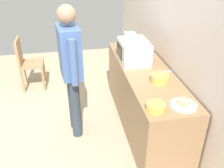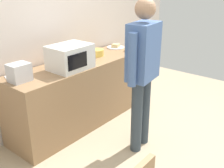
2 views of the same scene
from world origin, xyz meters
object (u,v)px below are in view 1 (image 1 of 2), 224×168
(microwave, at_px, (134,51))
(person_standing, at_px, (71,65))
(fork_utensil, at_px, (140,43))
(sandwich_plate, at_px, (183,104))
(cereal_bowl, at_px, (156,107))
(salad_bowl, at_px, (160,78))
(spoon_utensil, at_px, (166,72))
(wooden_chair, at_px, (27,61))
(toaster, at_px, (130,39))

(microwave, relative_size, person_standing, 0.28)
(fork_utensil, height_order, person_standing, person_standing)
(microwave, xyz_separation_m, sandwich_plate, (1.17, 0.22, -0.13))
(fork_utensil, bearing_deg, person_standing, -50.40)
(microwave, height_order, person_standing, person_standing)
(microwave, distance_m, cereal_bowl, 1.19)
(sandwich_plate, bearing_deg, person_standing, -129.35)
(sandwich_plate, distance_m, salad_bowl, 0.53)
(microwave, distance_m, fork_utensil, 0.77)
(salad_bowl, height_order, fork_utensil, salad_bowl)
(sandwich_plate, distance_m, spoon_utensil, 0.77)
(cereal_bowl, distance_m, spoon_utensil, 0.89)
(sandwich_plate, relative_size, person_standing, 0.16)
(spoon_utensil, height_order, wooden_chair, wooden_chair)
(toaster, height_order, fork_utensil, toaster)
(microwave, height_order, fork_utensil, microwave)
(cereal_bowl, height_order, fork_utensil, cereal_bowl)
(spoon_utensil, bearing_deg, salad_bowl, -36.20)
(sandwich_plate, height_order, person_standing, person_standing)
(cereal_bowl, height_order, person_standing, person_standing)
(spoon_utensil, relative_size, person_standing, 0.10)
(toaster, height_order, wooden_chair, toaster)
(sandwich_plate, bearing_deg, salad_bowl, -173.02)
(fork_utensil, distance_m, person_standing, 1.53)
(spoon_utensil, distance_m, wooden_chair, 2.51)
(spoon_utensil, bearing_deg, toaster, -168.48)
(spoon_utensil, relative_size, wooden_chair, 0.18)
(sandwich_plate, xyz_separation_m, person_standing, (-0.90, -1.09, 0.13))
(person_standing, bearing_deg, wooden_chair, -151.48)
(sandwich_plate, distance_m, person_standing, 1.42)
(sandwich_plate, height_order, cereal_bowl, cereal_bowl)
(microwave, relative_size, sandwich_plate, 1.81)
(fork_utensil, height_order, wooden_chair, wooden_chair)
(microwave, xyz_separation_m, fork_utensil, (-0.70, 0.30, -0.15))
(salad_bowl, xyz_separation_m, fork_utensil, (-1.34, 0.14, -0.04))
(microwave, bearing_deg, salad_bowl, 13.49)
(toaster, bearing_deg, fork_utensil, 106.60)
(spoon_utensil, xyz_separation_m, wooden_chair, (-1.53, -1.96, -0.37))
(salad_bowl, relative_size, toaster, 0.98)
(cereal_bowl, bearing_deg, fork_utensil, 168.43)
(microwave, height_order, cereal_bowl, microwave)
(microwave, height_order, sandwich_plate, microwave)
(person_standing, bearing_deg, salad_bowl, 70.38)
(salad_bowl, bearing_deg, person_standing, -109.62)
(fork_utensil, distance_m, wooden_chair, 2.01)
(sandwich_plate, bearing_deg, cereal_bowl, -86.89)
(microwave, bearing_deg, toaster, 170.00)
(fork_utensil, xyz_separation_m, person_standing, (0.97, -1.17, 0.14))
(sandwich_plate, height_order, salad_bowl, salad_bowl)
(sandwich_plate, bearing_deg, wooden_chair, -141.07)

